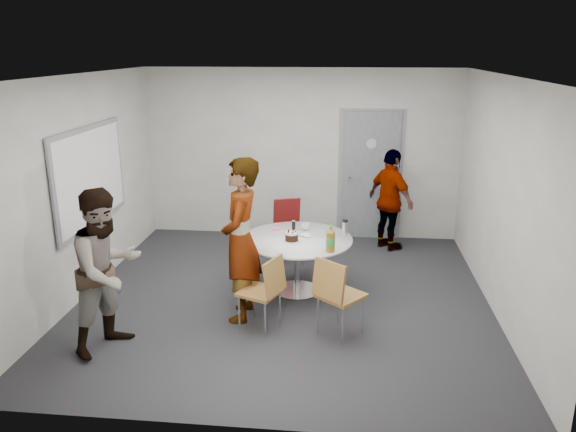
# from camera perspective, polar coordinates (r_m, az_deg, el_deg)

# --- Properties ---
(floor) EXTENTS (5.00, 5.00, 0.00)m
(floor) POSITION_cam_1_polar(r_m,az_deg,el_deg) (7.07, -0.38, -8.33)
(floor) COLOR #232327
(floor) RESTS_ON ground
(ceiling) EXTENTS (5.00, 5.00, 0.00)m
(ceiling) POSITION_cam_1_polar(r_m,az_deg,el_deg) (6.40, -0.43, 14.10)
(ceiling) COLOR silver
(ceiling) RESTS_ON wall_back
(wall_back) EXTENTS (5.00, 0.00, 5.00)m
(wall_back) POSITION_cam_1_polar(r_m,az_deg,el_deg) (9.04, 1.38, 6.29)
(wall_back) COLOR #B0ADA7
(wall_back) RESTS_ON floor
(wall_left) EXTENTS (0.00, 5.00, 5.00)m
(wall_left) POSITION_cam_1_polar(r_m,az_deg,el_deg) (7.31, -20.28, 2.69)
(wall_left) COLOR #B0ADA7
(wall_left) RESTS_ON floor
(wall_right) EXTENTS (0.00, 5.00, 5.00)m
(wall_right) POSITION_cam_1_polar(r_m,az_deg,el_deg) (6.81, 21.02, 1.61)
(wall_right) COLOR #B0ADA7
(wall_right) RESTS_ON floor
(wall_front) EXTENTS (5.00, 0.00, 5.00)m
(wall_front) POSITION_cam_1_polar(r_m,az_deg,el_deg) (4.26, -4.18, -6.14)
(wall_front) COLOR #B0ADA7
(wall_front) RESTS_ON floor
(door) EXTENTS (1.02, 0.17, 2.12)m
(door) POSITION_cam_1_polar(r_m,az_deg,el_deg) (9.06, 8.32, 4.06)
(door) COLOR slate
(door) RESTS_ON wall_back
(whiteboard) EXTENTS (0.04, 1.90, 1.25)m
(whiteboard) POSITION_cam_1_polar(r_m,az_deg,el_deg) (7.45, -19.43, 3.82)
(whiteboard) COLOR gray
(whiteboard) RESTS_ON wall_left
(table) EXTENTS (1.38, 1.38, 1.04)m
(table) POSITION_cam_1_polar(r_m,az_deg,el_deg) (7.00, 1.15, -3.06)
(table) COLOR white
(table) RESTS_ON floor
(chair_near_left) EXTENTS (0.56, 0.53, 0.85)m
(chair_near_left) POSITION_cam_1_polar(r_m,az_deg,el_deg) (6.12, -2.24, -7.18)
(chair_near_left) COLOR brown
(chair_near_left) RESTS_ON floor
(chair_near_right) EXTENTS (0.62, 0.62, 0.90)m
(chair_near_right) POSITION_cam_1_polar(r_m,az_deg,el_deg) (5.98, 4.86, -7.53)
(chair_near_right) COLOR brown
(chair_near_right) RESTS_ON floor
(chair_far) EXTENTS (0.53, 0.56, 0.87)m
(chair_far) POSITION_cam_1_polar(r_m,az_deg,el_deg) (8.21, 0.05, -0.68)
(chair_far) COLOR maroon
(chair_far) RESTS_ON floor
(person_main) EXTENTS (0.46, 0.69, 1.87)m
(person_main) POSITION_cam_1_polar(r_m,az_deg,el_deg) (6.29, -4.83, -2.45)
(person_main) COLOR #A5C6EA
(person_main) RESTS_ON floor
(person_left) EXTENTS (0.95, 1.03, 1.70)m
(person_left) POSITION_cam_1_polar(r_m,az_deg,el_deg) (5.95, -17.91, -5.27)
(person_left) COLOR white
(person_left) RESTS_ON floor
(person_right) EXTENTS (0.86, 0.95, 1.55)m
(person_right) POSITION_cam_1_polar(r_m,az_deg,el_deg) (8.63, 10.38, 1.59)
(person_right) COLOR black
(person_right) RESTS_ON floor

